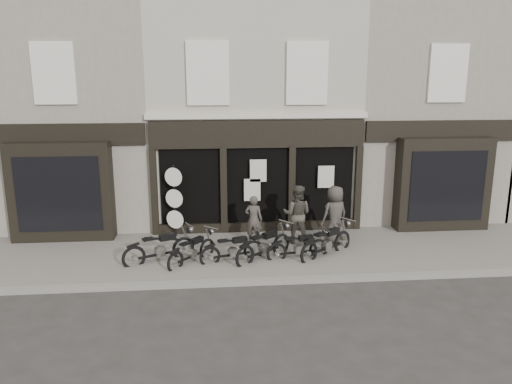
{
  "coord_description": "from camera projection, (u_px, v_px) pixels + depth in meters",
  "views": [
    {
      "loc": [
        -1.55,
        -13.39,
        5.39
      ],
      "look_at": [
        -0.18,
        1.6,
        1.81
      ],
      "focal_mm": 35.0,
      "sensor_mm": 36.0,
      "label": 1
    }
  ],
  "objects": [
    {
      "name": "man_centre",
      "position": [
        297.0,
        214.0,
        15.77
      ],
      "size": [
        1.09,
        0.97,
        1.88
      ],
      "primitive_type": "imported",
      "rotation": [
        0.0,
        0.0,
        2.81
      ],
      "color": "#3F3C33",
      "rests_on": "pavement"
    },
    {
      "name": "ground_plane",
      "position": [
        267.0,
        266.0,
        14.36
      ],
      "size": [
        90.0,
        90.0,
        0.0
      ],
      "primitive_type": "plane",
      "color": "#2D2B28",
      "rests_on": "ground"
    },
    {
      "name": "motorcycle_3",
      "position": [
        264.0,
        248.0,
        14.59
      ],
      "size": [
        1.84,
        1.58,
        1.05
      ],
      "rotation": [
        0.0,
        0.0,
        0.68
      ],
      "color": "black",
      "rests_on": "ground"
    },
    {
      "name": "motorcycle_4",
      "position": [
        299.0,
        249.0,
        14.66
      ],
      "size": [
        1.92,
        0.65,
        0.93
      ],
      "rotation": [
        0.0,
        0.0,
        0.19
      ],
      "color": "black",
      "rests_on": "ground"
    },
    {
      "name": "central_building",
      "position": [
        250.0,
        109.0,
        19.18
      ],
      "size": [
        7.3,
        6.22,
        8.34
      ],
      "color": "#A8A190",
      "rests_on": "ground"
    },
    {
      "name": "advert_sign_post",
      "position": [
        175.0,
        204.0,
        16.32
      ],
      "size": [
        0.58,
        0.39,
        2.52
      ],
      "rotation": [
        0.0,
        0.0,
        -0.41
      ],
      "color": "black",
      "rests_on": "ground"
    },
    {
      "name": "man_left",
      "position": [
        254.0,
        219.0,
        15.77
      ],
      "size": [
        0.65,
        0.53,
        1.55
      ],
      "primitive_type": "imported",
      "rotation": [
        0.0,
        0.0,
        2.82
      ],
      "color": "#413B35",
      "rests_on": "pavement"
    },
    {
      "name": "neighbour_left",
      "position": [
        81.0,
        111.0,
        18.57
      ],
      "size": [
        5.6,
        6.73,
        8.34
      ],
      "color": "gray",
      "rests_on": "ground"
    },
    {
      "name": "motorcycle_1",
      "position": [
        192.0,
        253.0,
        14.33
      ],
      "size": [
        1.45,
        1.62,
        0.94
      ],
      "rotation": [
        0.0,
        0.0,
        0.86
      ],
      "color": "black",
      "rests_on": "ground"
    },
    {
      "name": "motorcycle_0",
      "position": [
        160.0,
        250.0,
        14.39
      ],
      "size": [
        2.04,
        1.23,
        1.05
      ],
      "rotation": [
        0.0,
        0.0,
        0.46
      ],
      "color": "black",
      "rests_on": "ground"
    },
    {
      "name": "motorcycle_2",
      "position": [
        233.0,
        251.0,
        14.44
      ],
      "size": [
        1.9,
        0.88,
        0.94
      ],
      "rotation": [
        0.0,
        0.0,
        0.32
      ],
      "color": "black",
      "rests_on": "ground"
    },
    {
      "name": "man_right",
      "position": [
        335.0,
        215.0,
        15.74
      ],
      "size": [
        1.07,
        0.9,
        1.86
      ],
      "primitive_type": "imported",
      "rotation": [
        0.0,
        0.0,
        3.54
      ],
      "color": "#3C3732",
      "rests_on": "pavement"
    },
    {
      "name": "pavement",
      "position": [
        264.0,
        253.0,
        15.22
      ],
      "size": [
        30.0,
        4.2,
        0.12
      ],
      "primitive_type": "cube",
      "color": "slate",
      "rests_on": "ground_plane"
    },
    {
      "name": "motorcycle_5",
      "position": [
        327.0,
        245.0,
        14.85
      ],
      "size": [
        1.9,
        1.53,
        1.06
      ],
      "rotation": [
        0.0,
        0.0,
        0.64
      ],
      "color": "black",
      "rests_on": "ground"
    },
    {
      "name": "kerb",
      "position": [
        273.0,
        281.0,
        13.13
      ],
      "size": [
        30.0,
        0.25,
        0.13
      ],
      "primitive_type": "cube",
      "color": "gray",
      "rests_on": "ground_plane"
    },
    {
      "name": "neighbour_right",
      "position": [
        410.0,
        109.0,
        19.7
      ],
      "size": [
        5.6,
        6.73,
        8.34
      ],
      "color": "gray",
      "rests_on": "ground"
    }
  ]
}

